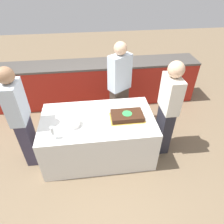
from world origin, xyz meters
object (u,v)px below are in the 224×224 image
object	(u,v)px
cake	(127,116)
person_seated_left	(21,118)
person_seated_right	(168,109)
plate_stack	(72,123)
wine_glass	(52,131)
person_cutting_cake	(119,86)

from	to	relation	value
cake	person_seated_left	xyz separation A→B (m)	(-1.49, 0.04, 0.07)
person_seated_right	cake	bearing A→B (deg)	-86.44
cake	plate_stack	xyz separation A→B (m)	(-0.80, -0.06, 0.00)
plate_stack	person_seated_left	bearing A→B (deg)	171.84
wine_glass	person_seated_left	distance (m)	0.58
cake	person_seated_left	size ratio (longest dim) A/B	0.31
person_cutting_cake	person_seated_right	bearing A→B (deg)	100.08
plate_stack	person_cutting_cake	distance (m)	1.13
wine_glass	person_seated_left	bearing A→B (deg)	144.41
cake	person_seated_right	xyz separation A→B (m)	(0.63, 0.04, 0.05)
cake	plate_stack	world-z (taller)	plate_stack
wine_glass	person_cutting_cake	world-z (taller)	person_cutting_cake
cake	person_seated_left	bearing A→B (deg)	178.50
cake	wine_glass	xyz separation A→B (m)	(-1.03, -0.30, 0.08)
person_cutting_cake	plate_stack	bearing A→B (deg)	13.02
person_cutting_cake	person_seated_left	world-z (taller)	person_cutting_cake
person_cutting_cake	wine_glass	bearing A→B (deg)	13.29
cake	person_seated_right	distance (m)	0.63
wine_glass	person_cutting_cake	bearing A→B (deg)	45.20
person_cutting_cake	person_seated_left	xyz separation A→B (m)	(-1.49, -0.70, 0.00)
person_cutting_cake	person_seated_left	size ratio (longest dim) A/B	1.00
person_seated_left	plate_stack	bearing A→B (deg)	-98.16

